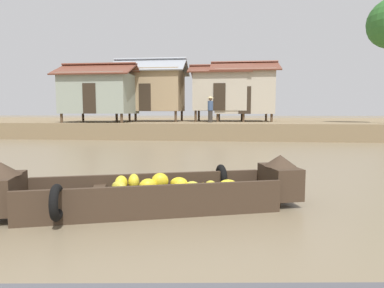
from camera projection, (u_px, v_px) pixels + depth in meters
name	position (u px, v px, depth m)	size (l,w,h in m)	color
ground_plane	(204.00, 163.00, 10.20)	(300.00, 300.00, 0.00)	#7A6B51
riverbank_strip	(219.00, 125.00, 27.84)	(160.00, 20.00, 0.97)	#7F6B4C
banana_boat	(153.00, 192.00, 5.32)	(5.01, 2.47, 0.86)	#3D2D21
stilt_house_left	(100.00, 93.00, 20.90)	(4.89, 3.86, 3.77)	#4C3826
stilt_house_mid_left	(151.00, 90.00, 23.01)	(5.15, 3.78, 4.44)	#4C3826
stilt_house_mid_right	(220.00, 91.00, 22.78)	(4.30, 3.32, 3.97)	#4C3826
stilt_house_right	(244.00, 92.00, 23.02)	(4.66, 4.07, 4.22)	#4C3826
vendor_person	(210.00, 108.00, 20.43)	(0.44, 0.44, 1.66)	#332D28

